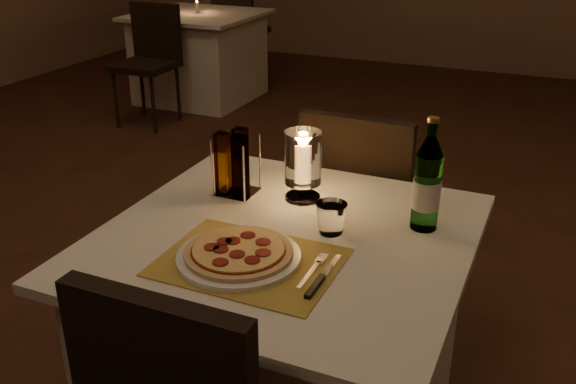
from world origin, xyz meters
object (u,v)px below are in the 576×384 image
at_px(water_bottle, 427,185).
at_px(chair_far, 361,198).
at_px(main_table, 285,342).
at_px(tumbler, 331,218).
at_px(plate, 239,257).
at_px(hurricane_candle, 303,160).
at_px(pizza, 239,251).
at_px(neighbor_table_left, 200,56).

bearing_deg(water_bottle, chair_far, 123.32).
distance_m(main_table, tumbler, 0.43).
distance_m(chair_far, water_bottle, 0.70).
height_order(plate, water_bottle, water_bottle).
xyz_separation_m(main_table, water_bottle, (0.34, 0.19, 0.50)).
relative_size(water_bottle, hurricane_candle, 1.49).
height_order(plate, tumbler, tumbler).
relative_size(pizza, hurricane_candle, 1.28).
relative_size(tumbler, water_bottle, 0.27).
xyz_separation_m(plate, hurricane_candle, (0.00, 0.42, 0.12)).
bearing_deg(chair_far, pizza, -93.20).
xyz_separation_m(main_table, tumbler, (0.11, 0.06, 0.41)).
distance_m(tumbler, hurricane_candle, 0.25).
bearing_deg(plate, tumbler, 56.05).
bearing_deg(tumbler, chair_far, 99.75).
xyz_separation_m(pizza, tumbler, (0.16, 0.24, 0.02)).
xyz_separation_m(chair_far, hurricane_candle, (-0.05, -0.48, 0.32)).
distance_m(main_table, hurricane_candle, 0.55).
relative_size(pizza, water_bottle, 0.86).
height_order(chair_far, water_bottle, water_bottle).
relative_size(plate, tumbler, 3.63).
height_order(main_table, plate, plate).
distance_m(water_bottle, neighbor_table_left, 4.14).
relative_size(water_bottle, neighbor_table_left, 0.32).
height_order(chair_far, pizza, chair_far).
relative_size(main_table, chair_far, 1.11).
bearing_deg(tumbler, main_table, -151.45).
bearing_deg(plate, chair_far, 86.80).
distance_m(main_table, chair_far, 0.74).
bearing_deg(tumbler, plate, -123.95).
distance_m(pizza, hurricane_candle, 0.43).
relative_size(main_table, plate, 3.12).
relative_size(plate, water_bottle, 0.98).
relative_size(pizza, neighbor_table_left, 0.28).
height_order(plate, neighbor_table_left, plate).
bearing_deg(hurricane_candle, water_bottle, -6.29).
bearing_deg(neighbor_table_left, chair_far, -48.80).
height_order(tumbler, water_bottle, water_bottle).
xyz_separation_m(water_bottle, neighbor_table_left, (-2.64, 3.14, -0.50)).
height_order(hurricane_candle, neighbor_table_left, hurricane_candle).
bearing_deg(main_table, chair_far, 90.00).
distance_m(tumbler, neighbor_table_left, 4.09).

